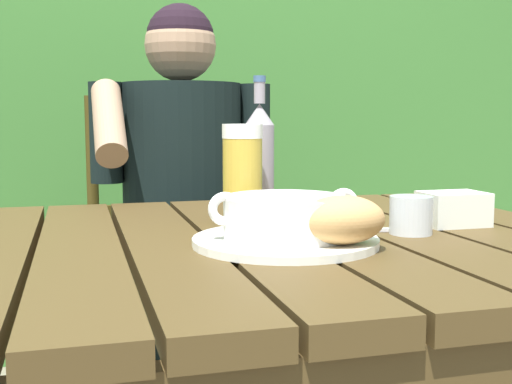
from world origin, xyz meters
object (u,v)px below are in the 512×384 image
object	(u,v)px
chair_near_diner	(175,266)
bread_roll	(342,220)
water_glass_small	(411,215)
beer_bottle	(260,158)
person_eating	(184,193)
table_knife	(358,229)
beer_glass	(242,174)
soup_bowl	(285,216)
serving_plate	(285,241)
butter_tub	(452,208)

from	to	relation	value
chair_near_diner	bread_roll	bearing A→B (deg)	-85.35
chair_near_diner	water_glass_small	xyz separation A→B (m)	(0.25, -0.96, 0.28)
beer_bottle	person_eating	bearing A→B (deg)	97.55
chair_near_diner	table_knife	world-z (taller)	chair_near_diner
beer_glass	beer_bottle	distance (m)	0.10
bread_roll	beer_bottle	world-z (taller)	beer_bottle
soup_bowl	beer_glass	size ratio (longest dim) A/B	1.32
serving_plate	table_knife	distance (m)	0.17
soup_bowl	serving_plate	bearing A→B (deg)	116.57
soup_bowl	bread_roll	distance (m)	0.09
chair_near_diner	bread_roll	size ratio (longest dim) A/B	7.34
beer_glass	beer_bottle	bearing A→B (deg)	55.23
person_eating	beer_glass	distance (m)	0.59
bread_roll	beer_glass	size ratio (longest dim) A/B	0.74
soup_bowl	bread_roll	xyz separation A→B (m)	(0.06, -0.07, 0.00)
person_eating	beer_bottle	distance (m)	0.52
serving_plate	beer_bottle	bearing A→B (deg)	82.05
butter_tub	soup_bowl	bearing A→B (deg)	-164.65
beer_glass	butter_tub	distance (m)	0.38
soup_bowl	beer_glass	bearing A→B (deg)	93.98
serving_plate	beer_glass	size ratio (longest dim) A/B	1.57
butter_tub	water_glass_small	bearing A→B (deg)	-152.01
person_eating	serving_plate	size ratio (longest dim) A/B	4.32
bread_roll	beer_glass	bearing A→B (deg)	105.30
serving_plate	bread_roll	xyz separation A→B (m)	(0.06, -0.07, 0.04)
chair_near_diner	beer_bottle	world-z (taller)	beer_bottle
soup_bowl	table_knife	size ratio (longest dim) A/B	1.45
water_glass_small	serving_plate	bearing A→B (deg)	-171.71
person_eating	soup_bowl	distance (m)	0.79
beer_bottle	butter_tub	bearing A→B (deg)	-31.76
chair_near_diner	table_knife	size ratio (longest dim) A/B	6.02
beer_bottle	water_glass_small	distance (m)	0.32
chair_near_diner	butter_tub	size ratio (longest dim) A/B	8.90
bread_roll	chair_near_diner	bearing A→B (deg)	94.65
beer_glass	water_glass_small	distance (m)	0.30
soup_bowl	beer_bottle	xyz separation A→B (m)	(0.04, 0.28, 0.07)
bread_roll	serving_plate	bearing A→B (deg)	130.60
table_knife	bread_roll	bearing A→B (deg)	-122.29
beer_bottle	table_knife	xyz separation A→B (m)	(0.11, -0.21, -0.11)
bread_roll	soup_bowl	bearing A→B (deg)	130.60
water_glass_small	butter_tub	size ratio (longest dim) A/B	0.64
water_glass_small	table_knife	size ratio (longest dim) A/B	0.43
chair_near_diner	butter_tub	bearing A→B (deg)	-67.63
serving_plate	beer_bottle	xyz separation A→B (m)	(0.04, 0.28, 0.11)
beer_glass	table_knife	size ratio (longest dim) A/B	1.10
soup_bowl	beer_glass	distance (m)	0.21
serving_plate	person_eating	bearing A→B (deg)	92.01
serving_plate	water_glass_small	world-z (taller)	water_glass_small
person_eating	table_knife	world-z (taller)	person_eating
beer_glass	beer_bottle	world-z (taller)	beer_bottle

